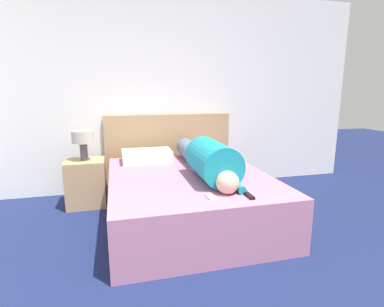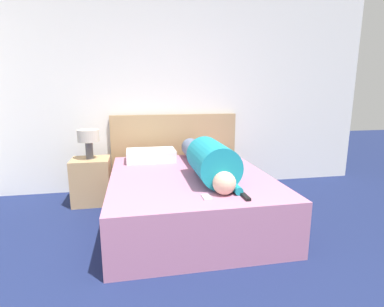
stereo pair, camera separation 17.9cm
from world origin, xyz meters
TOP-DOWN VIEW (x-y plane):
  - wall_back at (0.00, 3.32)m, footprint 5.73×0.06m
  - bed at (0.12, 2.15)m, footprint 1.59×1.91m
  - headboard at (0.12, 3.25)m, footprint 1.71×0.04m
  - nightstand at (-0.95, 2.85)m, footprint 0.44×0.40m
  - table_lamp at (-0.95, 2.85)m, footprint 0.25×0.25m
  - person_lying at (0.30, 2.10)m, footprint 0.38×1.65m
  - pillow_near_headboard at (-0.23, 2.83)m, footprint 0.58×0.38m
  - tv_remote at (0.44, 1.39)m, footprint 0.04×0.15m
  - cell_phone at (0.13, 1.45)m, footprint 0.06×0.13m

SIDE VIEW (x-z plane):
  - bed at x=0.12m, z-range 0.00..0.49m
  - nightstand at x=-0.95m, z-range 0.00..0.55m
  - cell_phone at x=0.13m, z-range 0.49..0.50m
  - tv_remote at x=0.44m, z-range 0.49..0.52m
  - headboard at x=0.12m, z-range 0.00..1.02m
  - pillow_near_headboard at x=-0.23m, z-range 0.49..0.63m
  - person_lying at x=0.30m, z-range 0.46..0.84m
  - table_lamp at x=-0.95m, z-range 0.62..0.97m
  - wall_back at x=0.00m, z-range 0.00..2.60m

